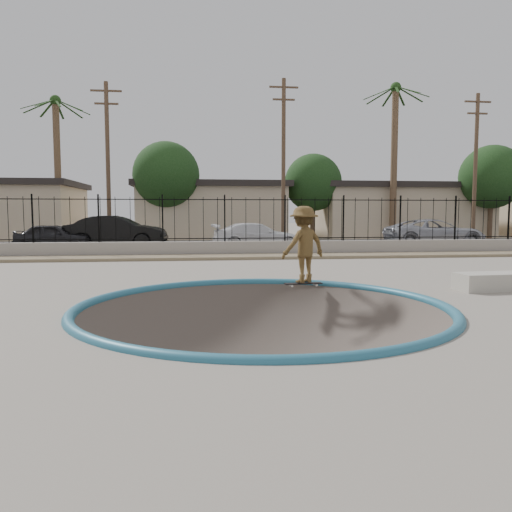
{
  "coord_description": "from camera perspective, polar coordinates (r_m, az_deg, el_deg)",
  "views": [
    {
      "loc": [
        -1.27,
        -10.11,
        1.78
      ],
      "look_at": [
        0.25,
        2.0,
        0.71
      ],
      "focal_mm": 35.0,
      "sensor_mm": 36.0,
      "label": 1
    }
  ],
  "objects": [
    {
      "name": "ground",
      "position": [
        22.33,
        -3.83,
        -2.42
      ],
      "size": [
        120.0,
        120.0,
        2.2
      ],
      "primitive_type": "cube",
      "color": "gray",
      "rests_on": "ground"
    },
    {
      "name": "bowl_pit",
      "position": [
        9.37,
        0.78,
        -5.96
      ],
      "size": [
        6.84,
        6.84,
        1.8
      ],
      "primitive_type": null,
      "color": "#4A4139",
      "rests_on": "ground"
    },
    {
      "name": "coping_ring",
      "position": [
        9.37,
        0.78,
        -5.96
      ],
      "size": [
        7.04,
        7.04,
        0.2
      ],
      "primitive_type": "torus",
      "color": "#286882",
      "rests_on": "ground"
    },
    {
      "name": "rock_strip",
      "position": [
        19.43,
        -3.37,
        -0.1
      ],
      "size": [
        42.0,
        1.6,
        0.11
      ],
      "primitive_type": "cube",
      "color": "#9D8766",
      "rests_on": "ground"
    },
    {
      "name": "retaining_wall",
      "position": [
        20.5,
        -3.58,
        0.85
      ],
      "size": [
        42.0,
        0.45,
        0.6
      ],
      "primitive_type": "cube",
      "color": "gray",
      "rests_on": "ground"
    },
    {
      "name": "fence",
      "position": [
        20.45,
        -3.59,
        4.21
      ],
      "size": [
        40.0,
        0.04,
        1.8
      ],
      "color": "black",
      "rests_on": "retaining_wall"
    },
    {
      "name": "street",
      "position": [
        27.2,
        -4.46,
        1.27
      ],
      "size": [
        90.0,
        8.0,
        0.04
      ],
      "primitive_type": "cube",
      "color": "black",
      "rests_on": "ground"
    },
    {
      "name": "house_center",
      "position": [
        36.63,
        -5.18,
        5.29
      ],
      "size": [
        10.6,
        8.6,
        3.9
      ],
      "color": "#C4B18C",
      "rests_on": "ground"
    },
    {
      "name": "house_east",
      "position": [
        39.67,
        15.56,
        5.1
      ],
      "size": [
        12.6,
        8.6,
        3.9
      ],
      "color": "#C4B18C",
      "rests_on": "ground"
    },
    {
      "name": "palm_mid",
      "position": [
        35.55,
        -21.84,
        12.59
      ],
      "size": [
        2.3,
        2.3,
        9.3
      ],
      "color": "brown",
      "rests_on": "ground"
    },
    {
      "name": "palm_right",
      "position": [
        35.18,
        15.58,
        13.9
      ],
      "size": [
        2.3,
        2.3,
        10.3
      ],
      "color": "brown",
      "rests_on": "ground"
    },
    {
      "name": "utility_pole_left",
      "position": [
        29.64,
        -16.58,
        10.46
      ],
      "size": [
        1.7,
        0.24,
        9.0
      ],
      "color": "#473323",
      "rests_on": "ground"
    },
    {
      "name": "utility_pole_mid",
      "position": [
        29.75,
        3.16,
        11.12
      ],
      "size": [
        1.7,
        0.24,
        9.5
      ],
      "color": "#473323",
      "rests_on": "ground"
    },
    {
      "name": "utility_pole_right",
      "position": [
        33.97,
        23.79,
        9.52
      ],
      "size": [
        1.7,
        0.24,
        9.0
      ],
      "color": "#473323",
      "rests_on": "ground"
    },
    {
      "name": "street_tree_left",
      "position": [
        33.24,
        -10.24,
        9.08
      ],
      "size": [
        4.32,
        4.32,
        6.36
      ],
      "color": "#473323",
      "rests_on": "ground"
    },
    {
      "name": "street_tree_mid",
      "position": [
        35.16,
        6.54,
        8.33
      ],
      "size": [
        3.96,
        3.96,
        5.83
      ],
      "color": "#473323",
      "rests_on": "ground"
    },
    {
      "name": "street_tree_right",
      "position": [
        38.05,
        25.34,
        8.16
      ],
      "size": [
        4.32,
        4.32,
        6.36
      ],
      "color": "#473323",
      "rests_on": "ground"
    },
    {
      "name": "skater",
      "position": [
        12.03,
        5.45,
        0.87
      ],
      "size": [
        1.36,
        1.12,
        1.84
      ],
      "primitive_type": "imported",
      "rotation": [
        0.0,
        0.0,
        3.58
      ],
      "color": "brown",
      "rests_on": "ground"
    },
    {
      "name": "skateboard",
      "position": [
        12.12,
        5.42,
        -3.16
      ],
      "size": [
        0.94,
        0.32,
        0.08
      ],
      "rotation": [
        0.0,
        0.0,
        0.1
      ],
      "color": "black",
      "rests_on": "ground"
    },
    {
      "name": "concrete_ledge",
      "position": [
        12.64,
        25.28,
        -2.67
      ],
      "size": [
        1.64,
        0.81,
        0.4
      ],
      "primitive_type": "cube",
      "rotation": [
        0.0,
        0.0,
        0.07
      ],
      "color": "#B1AC9D",
      "rests_on": "ground"
    },
    {
      "name": "car_a",
      "position": [
        25.62,
        -22.04,
        2.1
      ],
      "size": [
        3.67,
        1.67,
        1.22
      ],
      "primitive_type": "imported",
      "rotation": [
        0.0,
        0.0,
        1.51
      ],
      "color": "black",
      "rests_on": "street"
    },
    {
      "name": "car_b",
      "position": [
        25.41,
        -15.62,
        2.67
      ],
      "size": [
        4.94,
        2.11,
        1.58
      ],
      "primitive_type": "imported",
      "rotation": [
        0.0,
        0.0,
        1.48
      ],
      "color": "black",
      "rests_on": "street"
    },
    {
      "name": "car_c",
      "position": [
        23.88,
        0.11,
        2.3
      ],
      "size": [
        4.37,
        2.0,
        1.24
      ],
      "primitive_type": "imported",
      "rotation": [
        0.0,
        0.0,
        1.63
      ],
      "color": "white",
      "rests_on": "street"
    },
    {
      "name": "car_d",
      "position": [
        27.41,
        19.74,
        2.53
      ],
      "size": [
        5.08,
        2.4,
        1.4
      ],
      "primitive_type": "imported",
      "rotation": [
        0.0,
        0.0,
        1.55
      ],
      "color": "#9FA1A8",
      "rests_on": "street"
    }
  ]
}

